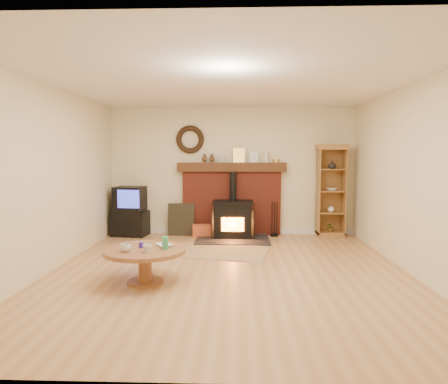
{
  "coord_description": "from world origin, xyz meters",
  "views": [
    {
      "loc": [
        0.13,
        -5.47,
        1.64
      ],
      "look_at": [
        -0.1,
        1.0,
        1.03
      ],
      "focal_mm": 32.0,
      "sensor_mm": 36.0,
      "label": 1
    }
  ],
  "objects_px": {
    "tv_unit": "(130,212)",
    "coffee_table": "(145,255)",
    "curio_cabinet": "(331,191)",
    "wood_stove": "(233,220)"
  },
  "relations": [
    {
      "from": "coffee_table",
      "to": "curio_cabinet",
      "type": "bearing_deg",
      "value": 45.25
    },
    {
      "from": "coffee_table",
      "to": "tv_unit",
      "type": "bearing_deg",
      "value": 108.52
    },
    {
      "from": "wood_stove",
      "to": "curio_cabinet",
      "type": "relative_size",
      "value": 0.76
    },
    {
      "from": "curio_cabinet",
      "to": "coffee_table",
      "type": "relative_size",
      "value": 1.75
    },
    {
      "from": "curio_cabinet",
      "to": "coffee_table",
      "type": "height_order",
      "value": "curio_cabinet"
    },
    {
      "from": "tv_unit",
      "to": "wood_stove",
      "type": "bearing_deg",
      "value": -5.33
    },
    {
      "from": "tv_unit",
      "to": "coffee_table",
      "type": "bearing_deg",
      "value": -71.48
    },
    {
      "from": "wood_stove",
      "to": "coffee_table",
      "type": "bearing_deg",
      "value": -111.28
    },
    {
      "from": "wood_stove",
      "to": "curio_cabinet",
      "type": "height_order",
      "value": "curio_cabinet"
    },
    {
      "from": "tv_unit",
      "to": "coffee_table",
      "type": "relative_size",
      "value": 0.95
    }
  ]
}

